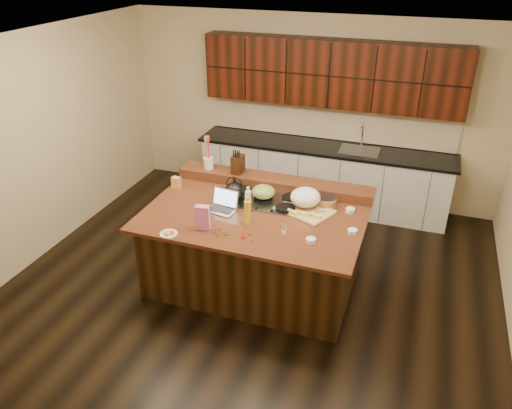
% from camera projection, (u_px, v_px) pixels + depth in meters
% --- Properties ---
extents(room, '(5.52, 5.02, 2.72)m').
position_uv_depth(room, '(254.00, 177.00, 5.26)').
color(room, black).
rests_on(room, ground).
extents(island, '(2.40, 1.60, 0.92)m').
position_uv_depth(island, '(255.00, 248.00, 5.67)').
color(island, black).
rests_on(island, ground).
extents(back_ledge, '(2.40, 0.30, 0.12)m').
position_uv_depth(back_ledge, '(274.00, 182.00, 6.01)').
color(back_ledge, black).
rests_on(back_ledge, island).
extents(cooktop, '(0.92, 0.52, 0.05)m').
position_uv_depth(cooktop, '(263.00, 200.00, 5.70)').
color(cooktop, gray).
rests_on(cooktop, island).
extents(back_counter, '(3.70, 0.66, 2.40)m').
position_uv_depth(back_counter, '(325.00, 142.00, 7.19)').
color(back_counter, silver).
rests_on(back_counter, ground).
extents(kettle, '(0.27, 0.27, 0.20)m').
position_uv_depth(kettle, '(234.00, 190.00, 5.62)').
color(kettle, black).
rests_on(kettle, cooktop).
extents(green_bowl, '(0.35, 0.35, 0.15)m').
position_uv_depth(green_bowl, '(263.00, 192.00, 5.65)').
color(green_bowl, olive).
rests_on(green_bowl, cooktop).
extents(laptop, '(0.35, 0.29, 0.22)m').
position_uv_depth(laptop, '(223.00, 204.00, 5.51)').
color(laptop, '#B7B7BC').
rests_on(laptop, island).
extents(oil_bottle, '(0.08, 0.08, 0.27)m').
position_uv_depth(oil_bottle, '(248.00, 213.00, 5.18)').
color(oil_bottle, yellow).
rests_on(oil_bottle, island).
extents(vinegar_bottle, '(0.07, 0.07, 0.25)m').
position_uv_depth(vinegar_bottle, '(248.00, 202.00, 5.43)').
color(vinegar_bottle, silver).
rests_on(vinegar_bottle, island).
extents(wooden_tray, '(0.70, 0.61, 0.23)m').
position_uv_depth(wooden_tray, '(305.00, 200.00, 5.50)').
color(wooden_tray, tan).
rests_on(wooden_tray, island).
extents(ramekin_a, '(0.11, 0.11, 0.04)m').
position_uv_depth(ramekin_a, '(311.00, 240.00, 4.92)').
color(ramekin_a, white).
rests_on(ramekin_a, island).
extents(ramekin_b, '(0.12, 0.12, 0.04)m').
position_uv_depth(ramekin_b, '(352.00, 232.00, 5.07)').
color(ramekin_b, white).
rests_on(ramekin_b, island).
extents(ramekin_c, '(0.12, 0.12, 0.04)m').
position_uv_depth(ramekin_c, '(350.00, 210.00, 5.47)').
color(ramekin_c, white).
rests_on(ramekin_c, island).
extents(strainer_bowl, '(0.32, 0.32, 0.09)m').
position_uv_depth(strainer_bowl, '(326.00, 202.00, 5.59)').
color(strainer_bowl, '#996B3F').
rests_on(strainer_bowl, island).
extents(kitchen_timer, '(0.09, 0.09, 0.07)m').
position_uv_depth(kitchen_timer, '(284.00, 226.00, 5.14)').
color(kitchen_timer, silver).
rests_on(kitchen_timer, island).
extents(pink_bag, '(0.15, 0.10, 0.26)m').
position_uv_depth(pink_bag, '(203.00, 218.00, 5.10)').
color(pink_bag, pink).
rests_on(pink_bag, island).
extents(candy_plate, '(0.20, 0.20, 0.01)m').
position_uv_depth(candy_plate, '(169.00, 234.00, 5.06)').
color(candy_plate, white).
rests_on(candy_plate, island).
extents(package_box, '(0.11, 0.08, 0.14)m').
position_uv_depth(package_box, '(176.00, 183.00, 5.97)').
color(package_box, '#D9974C').
rests_on(package_box, island).
extents(utensil_crock, '(0.16, 0.16, 0.14)m').
position_uv_depth(utensil_crock, '(209.00, 163.00, 6.20)').
color(utensil_crock, white).
rests_on(utensil_crock, back_ledge).
extents(knife_block, '(0.13, 0.19, 0.22)m').
position_uv_depth(knife_block, '(238.00, 164.00, 6.07)').
color(knife_block, black).
rests_on(knife_block, back_ledge).
extents(gumdrop_0, '(0.02, 0.02, 0.02)m').
position_uv_depth(gumdrop_0, '(250.00, 235.00, 5.04)').
color(gumdrop_0, red).
rests_on(gumdrop_0, island).
extents(gumdrop_1, '(0.02, 0.02, 0.02)m').
position_uv_depth(gumdrop_1, '(216.00, 231.00, 5.10)').
color(gumdrop_1, '#198C26').
rests_on(gumdrop_1, island).
extents(gumdrop_2, '(0.02, 0.02, 0.02)m').
position_uv_depth(gumdrop_2, '(242.00, 238.00, 4.98)').
color(gumdrop_2, red).
rests_on(gumdrop_2, island).
extents(gumdrop_3, '(0.02, 0.02, 0.02)m').
position_uv_depth(gumdrop_3, '(215.00, 229.00, 5.14)').
color(gumdrop_3, '#198C26').
rests_on(gumdrop_3, island).
extents(gumdrop_4, '(0.02, 0.02, 0.02)m').
position_uv_depth(gumdrop_4, '(219.00, 229.00, 5.13)').
color(gumdrop_4, red).
rests_on(gumdrop_4, island).
extents(gumdrop_5, '(0.02, 0.02, 0.02)m').
position_uv_depth(gumdrop_5, '(226.00, 235.00, 5.04)').
color(gumdrop_5, '#198C26').
rests_on(gumdrop_5, island).
extents(gumdrop_6, '(0.02, 0.02, 0.02)m').
position_uv_depth(gumdrop_6, '(245.00, 238.00, 4.98)').
color(gumdrop_6, red).
rests_on(gumdrop_6, island).
extents(gumdrop_7, '(0.02, 0.02, 0.02)m').
position_uv_depth(gumdrop_7, '(228.00, 234.00, 5.04)').
color(gumdrop_7, '#198C26').
rests_on(gumdrop_7, island).
extents(gumdrop_8, '(0.02, 0.02, 0.02)m').
position_uv_depth(gumdrop_8, '(242.00, 236.00, 5.02)').
color(gumdrop_8, red).
rests_on(gumdrop_8, island).
extents(gumdrop_9, '(0.02, 0.02, 0.02)m').
position_uv_depth(gumdrop_9, '(214.00, 232.00, 5.08)').
color(gumdrop_9, '#198C26').
rests_on(gumdrop_9, island).
extents(gumdrop_10, '(0.02, 0.02, 0.02)m').
position_uv_depth(gumdrop_10, '(216.00, 235.00, 5.03)').
color(gumdrop_10, red).
rests_on(gumdrop_10, island).
extents(gumdrop_11, '(0.02, 0.02, 0.02)m').
position_uv_depth(gumdrop_11, '(252.00, 241.00, 4.93)').
color(gumdrop_11, '#198C26').
rests_on(gumdrop_11, island).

